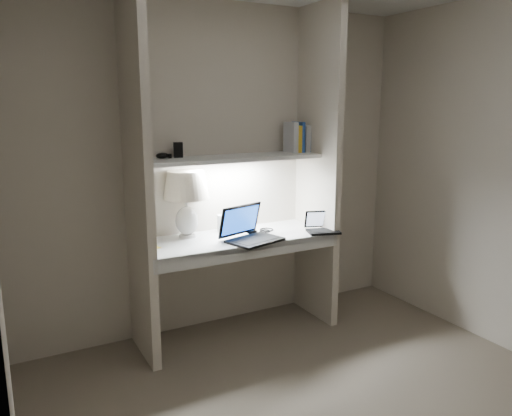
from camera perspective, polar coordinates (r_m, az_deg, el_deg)
floor at (r=3.12m, az=8.70°, el=-22.38°), size 3.20×3.00×0.01m
back_wall at (r=3.91m, az=-4.05°, el=4.48°), size 3.20×0.01×2.50m
alcove_panel_left at (r=3.41m, az=-13.37°, el=3.11°), size 0.06×0.55×2.50m
alcove_panel_right at (r=4.04m, az=7.11°, el=4.64°), size 0.06×0.55×2.50m
desk at (r=3.76m, az=-2.21°, el=-3.56°), size 1.40×0.55×0.04m
desk_apron at (r=3.55m, az=-0.35°, el=-5.01°), size 1.46×0.03×0.10m
shelf at (r=3.74m, az=-2.93°, el=5.69°), size 1.40×0.36×0.03m
strip_light at (r=3.74m, az=-2.93°, el=5.36°), size 0.60×0.04×0.02m
table_lamp at (r=3.70m, az=-7.99°, el=1.74°), size 0.34×0.34×0.50m
laptop_main at (r=3.65m, az=-0.77°, el=-2.82°), size 0.45×0.42×0.25m
laptop_netbook at (r=3.92m, az=7.56°, el=-2.15°), size 0.29×0.28×0.16m
speaker at (r=3.89m, az=-3.71°, el=-1.75°), size 0.11×0.10×0.13m
mouse at (r=3.83m, az=-0.45°, el=-2.74°), size 0.09×0.06×0.03m
cable_coil at (r=3.93m, az=1.21°, el=-2.48°), size 0.14×0.14×0.01m
sticky_note at (r=3.54m, az=-11.59°, el=-4.46°), size 0.09×0.09×0.00m
book_row at (r=4.08m, az=5.06°, el=8.00°), size 0.23×0.16×0.24m
shelf_box at (r=3.69m, az=-8.89°, el=6.58°), size 0.07×0.06×0.11m
shelf_gadget at (r=3.62m, az=-10.65°, el=5.91°), size 0.11×0.09×0.04m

